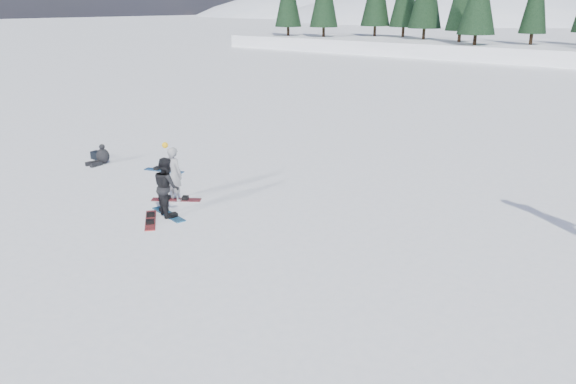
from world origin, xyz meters
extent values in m
plane|color=white|center=(0.00, 0.00, 0.00)|extent=(420.00, 420.00, 0.00)
ellipsoid|color=white|center=(-70.00, 170.00, -13.61)|extent=(143.00, 110.00, 49.50)
ellipsoid|color=white|center=(-140.00, 210.00, -14.30)|extent=(169.00, 130.00, 52.00)
cone|color=black|center=(-38.00, 55.00, 5.25)|extent=(3.20, 3.20, 7.50)
cone|color=black|center=(-33.53, 55.00, 5.25)|extent=(3.20, 3.20, 7.50)
cone|color=black|center=(-29.06, 55.00, 5.25)|extent=(3.20, 3.20, 7.50)
cone|color=black|center=(-24.59, 55.00, 5.25)|extent=(3.20, 3.20, 7.50)
cone|color=black|center=(-20.12, 55.00, 5.25)|extent=(3.20, 3.20, 7.50)
cone|color=black|center=(-15.65, 55.00, 5.25)|extent=(3.20, 3.20, 7.50)
cone|color=black|center=(-11.18, 55.00, 5.25)|extent=(3.20, 3.20, 7.50)
cone|color=black|center=(-6.71, 55.00, 5.25)|extent=(3.20, 3.20, 7.50)
imported|color=gray|center=(-1.66, 1.22, 0.83)|extent=(0.65, 0.47, 1.66)
sphere|color=#FFB80D|center=(-1.86, 1.10, 1.71)|extent=(0.18, 0.18, 0.18)
imported|color=black|center=(-0.86, 0.27, 0.84)|extent=(0.99, 0.88, 1.68)
ellipsoid|color=black|center=(-6.98, 2.24, 0.29)|extent=(0.55, 0.48, 0.56)
sphere|color=black|center=(-6.98, 2.24, 0.63)|extent=(0.21, 0.21, 0.21)
cube|color=black|center=(-6.84, 1.85, 0.07)|extent=(0.18, 0.50, 0.14)
cube|color=black|center=(-7.11, 1.85, 0.07)|extent=(0.23, 0.50, 0.14)
cube|color=black|center=(-7.68, 2.44, 0.15)|extent=(0.47, 0.33, 0.30)
cube|color=maroon|center=(-1.66, 1.22, 0.01)|extent=(1.38, 1.11, 0.03)
cube|color=#195B8B|center=(-0.86, 0.27, 0.01)|extent=(1.53, 0.59, 0.03)
cube|color=maroon|center=(-0.89, -0.35, 0.01)|extent=(1.34, 1.17, 0.03)
cube|color=#1B5597|center=(-4.41, 3.01, 0.01)|extent=(1.51, 0.75, 0.03)
camera|label=1|loc=(11.09, -9.17, 5.70)|focal=35.00mm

